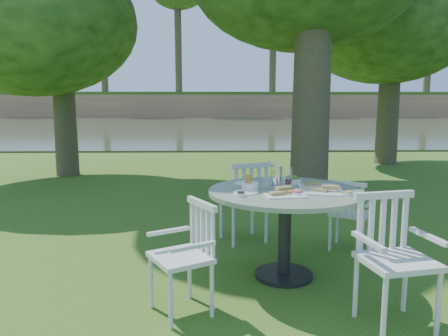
{
  "coord_description": "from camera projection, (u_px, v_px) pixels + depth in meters",
  "views": [
    {
      "loc": [
        -0.14,
        -5.25,
        1.7
      ],
      "look_at": [
        0.0,
        0.2,
        0.85
      ],
      "focal_mm": 35.0,
      "sensor_mm": 36.0,
      "label": 1
    }
  ],
  "objects": [
    {
      "name": "tableware",
      "position": [
        283.0,
        185.0,
        4.14
      ],
      "size": [
        1.05,
        0.85,
        0.22
      ],
      "color": "white",
      "rests_on": "table"
    },
    {
      "name": "ground",
      "position": [
        224.0,
        238.0,
        5.45
      ],
      "size": [
        140.0,
        140.0,
        0.0
      ],
      "primitive_type": "plane",
      "color": "#20420D",
      "rests_on": "ground"
    },
    {
      "name": "chair_ne",
      "position": [
        349.0,
        210.0,
        4.89
      ],
      "size": [
        0.55,
        0.54,
        0.82
      ],
      "rotation": [
        0.0,
        0.0,
        -3.67
      ],
      "color": "silver",
      "rests_on": "ground"
    },
    {
      "name": "far_bank",
      "position": [
        217.0,
        46.0,
        44.96
      ],
      "size": [
        100.0,
        18.0,
        15.2
      ],
      "color": "#A26D4B",
      "rests_on": "ground"
    },
    {
      "name": "chair_sw",
      "position": [
        190.0,
        248.0,
        3.5
      ],
      "size": [
        0.59,
        0.6,
        0.89
      ],
      "rotation": [
        0.0,
        0.0,
        -1.06
      ],
      "color": "silver",
      "rests_on": "ground"
    },
    {
      "name": "chair_nw",
      "position": [
        247.0,
        196.0,
        5.18
      ],
      "size": [
        0.62,
        0.61,
        0.98
      ],
      "rotation": [
        0.0,
        0.0,
        -2.78
      ],
      "color": "silver",
      "rests_on": "ground"
    },
    {
      "name": "table",
      "position": [
        285.0,
        206.0,
        4.14
      ],
      "size": [
        1.46,
        1.46,
        0.86
      ],
      "color": "black",
      "rests_on": "ground"
    },
    {
      "name": "river",
      "position": [
        215.0,
        127.0,
        28.17
      ],
      "size": [
        100.0,
        28.0,
        0.12
      ],
      "primitive_type": "cube",
      "color": "#303821",
      "rests_on": "ground"
    },
    {
      "name": "chair_se",
      "position": [
        390.0,
        248.0,
        3.33
      ],
      "size": [
        0.58,
        0.56,
        0.99
      ],
      "rotation": [
        0.0,
        0.0,
        0.19
      ],
      "color": "silver",
      "rests_on": "ground"
    }
  ]
}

